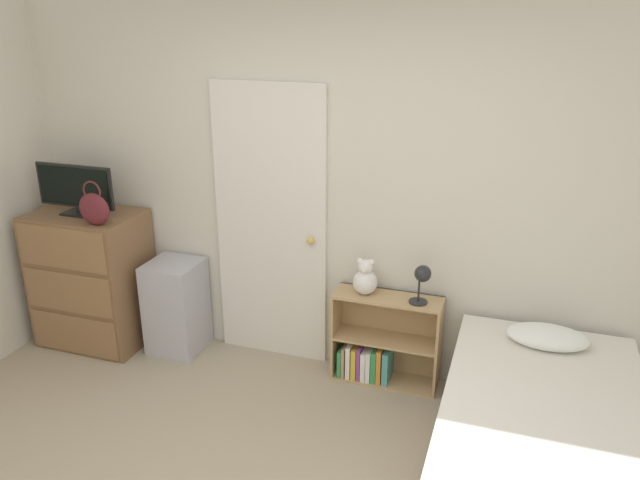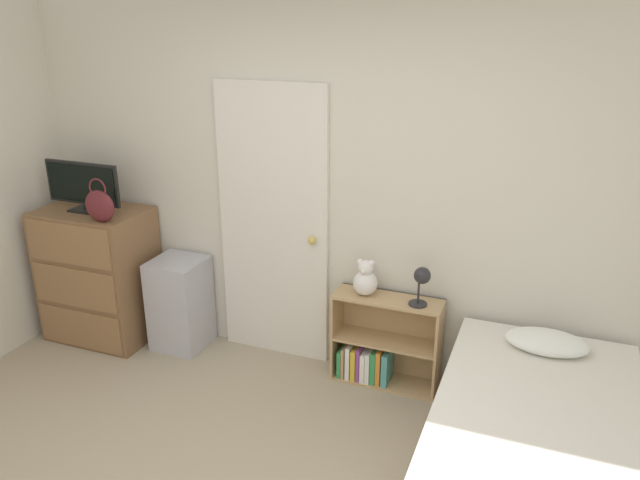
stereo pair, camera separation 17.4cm
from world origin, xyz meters
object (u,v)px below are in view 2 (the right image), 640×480
at_px(dresser, 99,274).
at_px(teddy_bear, 365,280).
at_px(tv, 83,186).
at_px(storage_bin, 180,303).
at_px(bed, 533,459).
at_px(bookshelf, 379,349).
at_px(handbag, 100,205).
at_px(desk_lamp, 422,279).

relative_size(dresser, teddy_bear, 4.12).
height_order(tv, storage_bin, tv).
xyz_separation_m(tv, bed, (3.30, -0.65, -0.96)).
bearing_deg(bed, dresser, 168.40).
bearing_deg(teddy_bear, bookshelf, 2.93).
relative_size(dresser, bookshelf, 1.42).
height_order(handbag, storage_bin, handbag).
distance_m(tv, desk_lamp, 2.55).
xyz_separation_m(desk_lamp, bed, (0.79, -0.79, -0.56)).
height_order(bookshelf, bed, bed).
relative_size(bookshelf, desk_lamp, 2.70).
bearing_deg(teddy_bear, desk_lamp, -5.67).
bearing_deg(handbag, tv, 149.41).
relative_size(tv, teddy_bear, 2.49).
bearing_deg(desk_lamp, storage_bin, -179.08).
height_order(dresser, tv, tv).
distance_m(teddy_bear, bed, 1.51).
distance_m(handbag, teddy_bear, 1.92).
relative_size(dresser, bed, 0.54).
relative_size(teddy_bear, bed, 0.13).
relative_size(bookshelf, teddy_bear, 2.90).
height_order(bookshelf, teddy_bear, teddy_bear).
xyz_separation_m(tv, desk_lamp, (2.51, 0.13, -0.40)).
distance_m(bookshelf, bed, 1.35).
bearing_deg(bookshelf, teddy_bear, -177.07).
xyz_separation_m(storage_bin, bookshelf, (1.55, 0.07, -0.10)).
bearing_deg(desk_lamp, tv, -176.93).
bearing_deg(bookshelf, dresser, -175.97).
relative_size(tv, desk_lamp, 2.31).
bearing_deg(tv, bookshelf, 4.57).
height_order(dresser, teddy_bear, dresser).
bearing_deg(bookshelf, desk_lamp, -8.96).
relative_size(storage_bin, bed, 0.37).
distance_m(teddy_bear, desk_lamp, 0.40).
distance_m(bookshelf, desk_lamp, 0.65).
height_order(storage_bin, bed, storage_bin).
bearing_deg(desk_lamp, dresser, -177.42).
height_order(storage_bin, teddy_bear, teddy_bear).
height_order(bookshelf, desk_lamp, desk_lamp).
bearing_deg(tv, desk_lamp, 3.07).
xyz_separation_m(dresser, storage_bin, (0.67, 0.08, -0.17)).
bearing_deg(storage_bin, desk_lamp, 0.92).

